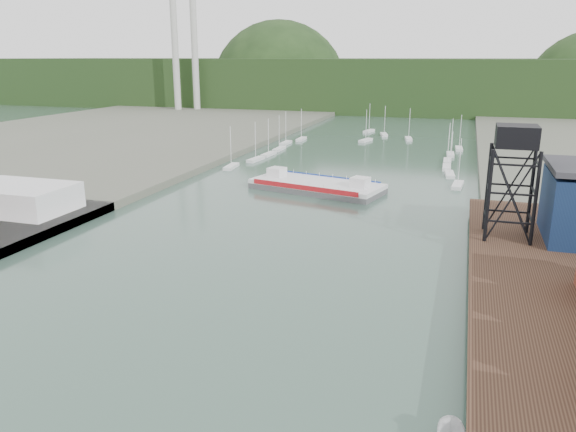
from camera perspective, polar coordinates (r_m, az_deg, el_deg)
The scene contains 7 objects.
east_pier at distance 74.93m, azimuth 23.25°, elevation -5.19°, with size 14.00×70.00×2.45m.
white_shed at distance 106.68m, azimuth -25.72°, elevation 1.66°, with size 18.00×12.00×4.50m, color silver.
lift_tower at distance 84.05m, azimuth 22.15°, elevation 6.84°, with size 6.50×6.50×16.00m.
marina_sailboats at distance 168.00m, azimuth 7.72°, elevation 6.57°, with size 57.71×92.65×0.90m.
smokestacks at distance 290.37m, azimuth -10.42°, elevation 16.21°, with size 11.20×8.20×60.00m.
distant_hills at distance 328.34m, azimuth 12.18°, elevation 12.63°, with size 500.00×120.00×80.00m.
chain_ferry at distance 117.94m, azimuth 2.92°, elevation 3.12°, with size 29.24×17.15×3.95m.
Camera 1 is at (28.20, -24.98, 27.21)m, focal length 35.00 mm.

